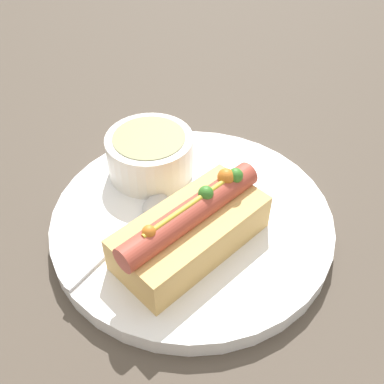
# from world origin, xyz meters

# --- Properties ---
(ground_plane) EXTENTS (4.00, 4.00, 0.00)m
(ground_plane) POSITION_xyz_m (0.00, 0.00, 0.00)
(ground_plane) COLOR #4C4238
(dinner_plate) EXTENTS (0.29, 0.29, 0.02)m
(dinner_plate) POSITION_xyz_m (0.00, 0.00, 0.01)
(dinner_plate) COLOR white
(dinner_plate) RESTS_ON ground_plane
(hot_dog) EXTENTS (0.16, 0.14, 0.07)m
(hot_dog) POSITION_xyz_m (-0.01, -0.04, 0.05)
(hot_dog) COLOR #DBAD60
(hot_dog) RESTS_ON dinner_plate
(soup_bowl) EXTENTS (0.10, 0.10, 0.05)m
(soup_bowl) POSITION_xyz_m (-0.03, 0.08, 0.05)
(soup_bowl) COLOR silver
(soup_bowl) RESTS_ON dinner_plate
(spoon) EXTENTS (0.11, 0.11, 0.01)m
(spoon) POSITION_xyz_m (-0.05, 0.00, 0.02)
(spoon) COLOR #B7B7BC
(spoon) RESTS_ON dinner_plate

